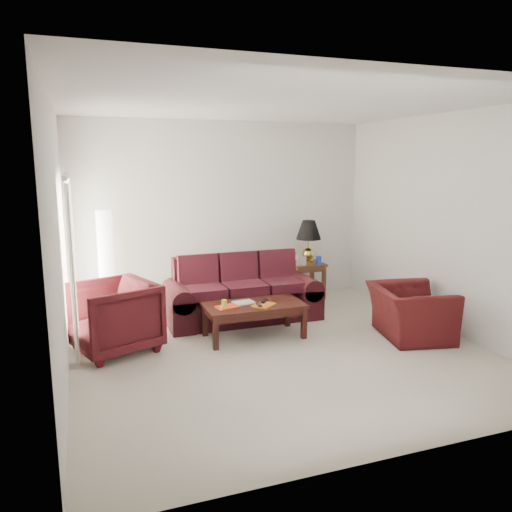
{
  "coord_description": "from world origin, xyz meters",
  "views": [
    {
      "loc": [
        -2.29,
        -5.55,
        2.34
      ],
      "look_at": [
        0.0,
        0.85,
        1.05
      ],
      "focal_mm": 35.0,
      "sensor_mm": 36.0,
      "label": 1
    }
  ],
  "objects_px": {
    "sofa": "(243,289)",
    "floor_lamp": "(106,264)",
    "coffee_table": "(254,321)",
    "armchair_left": "(113,317)",
    "armchair_right": "(410,312)",
    "end_table": "(306,280)"
  },
  "relations": [
    {
      "from": "sofa",
      "to": "floor_lamp",
      "type": "relative_size",
      "value": 1.37
    },
    {
      "from": "sofa",
      "to": "coffee_table",
      "type": "bearing_deg",
      "value": -92.4
    },
    {
      "from": "floor_lamp",
      "to": "coffee_table",
      "type": "relative_size",
      "value": 1.25
    },
    {
      "from": "sofa",
      "to": "armchair_left",
      "type": "distance_m",
      "value": 2.03
    },
    {
      "from": "armchair_left",
      "to": "armchair_right",
      "type": "xyz_separation_m",
      "value": [
        3.8,
        -0.81,
        -0.1
      ]
    },
    {
      "from": "armchair_left",
      "to": "armchair_right",
      "type": "distance_m",
      "value": 3.89
    },
    {
      "from": "end_table",
      "to": "armchair_left",
      "type": "bearing_deg",
      "value": -155.66
    },
    {
      "from": "end_table",
      "to": "coffee_table",
      "type": "xyz_separation_m",
      "value": [
        -1.54,
        -1.63,
        -0.07
      ]
    },
    {
      "from": "sofa",
      "to": "coffee_table",
      "type": "distance_m",
      "value": 0.84
    },
    {
      "from": "armchair_right",
      "to": "coffee_table",
      "type": "distance_m",
      "value": 2.11
    },
    {
      "from": "armchair_left",
      "to": "coffee_table",
      "type": "relative_size",
      "value": 0.73
    },
    {
      "from": "sofa",
      "to": "armchair_left",
      "type": "bearing_deg",
      "value": -155.62
    },
    {
      "from": "armchair_left",
      "to": "armchair_right",
      "type": "relative_size",
      "value": 0.92
    },
    {
      "from": "end_table",
      "to": "armchair_left",
      "type": "height_order",
      "value": "armchair_left"
    },
    {
      "from": "coffee_table",
      "to": "end_table",
      "type": "bearing_deg",
      "value": 36.91
    },
    {
      "from": "sofa",
      "to": "floor_lamp",
      "type": "xyz_separation_m",
      "value": [
        -1.89,
        0.77,
        0.36
      ]
    },
    {
      "from": "sofa",
      "to": "armchair_right",
      "type": "distance_m",
      "value": 2.41
    },
    {
      "from": "armchair_left",
      "to": "sofa",
      "type": "bearing_deg",
      "value": 89.91
    },
    {
      "from": "floor_lamp",
      "to": "armchair_right",
      "type": "xyz_separation_m",
      "value": [
        3.78,
        -2.26,
        -0.49
      ]
    },
    {
      "from": "end_table",
      "to": "floor_lamp",
      "type": "distance_m",
      "value": 3.38
    },
    {
      "from": "sofa",
      "to": "armchair_left",
      "type": "xyz_separation_m",
      "value": [
        -1.92,
        -0.68,
        -0.02
      ]
    },
    {
      "from": "sofa",
      "to": "armchair_right",
      "type": "bearing_deg",
      "value": -33.53
    }
  ]
}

